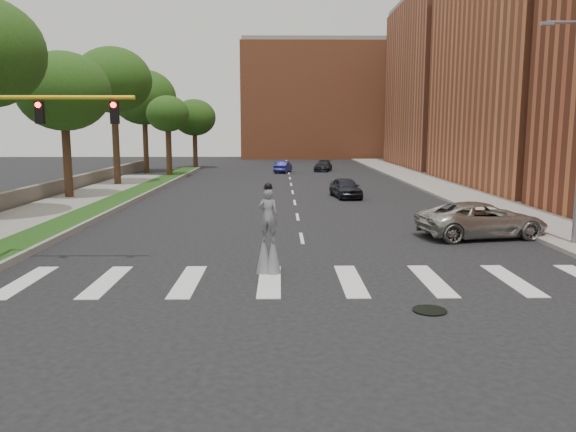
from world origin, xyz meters
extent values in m
plane|color=black|center=(0.00, 0.00, 0.00)|extent=(160.00, 160.00, 0.00)
cube|color=#193D11|center=(-11.50, 20.00, 0.12)|extent=(2.00, 60.00, 0.25)
cube|color=gray|center=(-10.45, 20.00, 0.14)|extent=(0.20, 60.00, 0.28)
cube|color=gray|center=(12.50, 25.00, 0.09)|extent=(5.00, 90.00, 0.18)
cube|color=#605A52|center=(-17.00, 22.00, 0.55)|extent=(0.50, 56.00, 1.10)
cylinder|color=black|center=(3.00, -2.00, 0.02)|extent=(0.90, 0.90, 0.04)
cube|color=#B75E39|center=(22.00, 30.00, 12.00)|extent=(16.00, 22.00, 24.00)
cube|color=#B16041|center=(22.00, 54.00, 10.00)|extent=(16.00, 22.00, 20.00)
cube|color=#B75E39|center=(6.00, 78.00, 9.00)|extent=(26.00, 14.00, 18.00)
cylinder|color=slate|center=(10.20, 6.00, 8.80)|extent=(1.80, 0.12, 0.12)
cube|color=slate|center=(9.30, 6.00, 8.75)|extent=(0.50, 0.18, 0.12)
cylinder|color=gold|center=(-8.40, 3.00, 5.80)|extent=(5.20, 0.14, 0.14)
cube|color=black|center=(-9.00, 3.00, 5.30)|extent=(0.28, 0.18, 0.75)
cylinder|color=#FF0C0C|center=(-9.00, 2.90, 5.55)|extent=(0.18, 0.06, 0.18)
cube|color=black|center=(-6.50, 3.00, 5.30)|extent=(0.28, 0.18, 0.75)
cylinder|color=#FF0C0C|center=(-6.50, 2.90, 5.55)|extent=(0.18, 0.06, 0.18)
cylinder|color=#372316|center=(-1.18, 1.94, 0.53)|extent=(0.07, 0.07, 1.07)
cylinder|color=#372316|center=(-1.49, 2.01, 0.53)|extent=(0.07, 0.07, 1.07)
cone|color=slate|center=(-1.18, 1.94, 0.67)|extent=(0.52, 0.52, 1.33)
cone|color=slate|center=(-1.49, 2.01, 0.67)|extent=(0.52, 0.52, 1.33)
imported|color=slate|center=(-1.34, 1.97, 1.96)|extent=(0.72, 0.55, 1.78)
sphere|color=black|center=(-1.34, 1.97, 2.91)|extent=(0.26, 0.26, 0.26)
cylinder|color=black|center=(-1.34, 1.97, 2.86)|extent=(0.34, 0.34, 0.02)
cube|color=yellow|center=(-1.31, 2.11, 2.45)|extent=(0.22, 0.05, 0.10)
imported|color=#AAA8A1|center=(7.98, 8.14, 0.78)|extent=(6.01, 3.56, 1.57)
imported|color=black|center=(3.61, 22.56, 0.70)|extent=(2.21, 4.28, 1.39)
imported|color=navy|center=(-0.62, 45.08, 0.62)|extent=(2.10, 3.96, 1.24)
imported|color=black|center=(3.93, 47.20, 0.60)|extent=(2.55, 4.39, 1.20)
cylinder|color=#372316|center=(-15.32, 21.96, 2.84)|extent=(0.56, 0.56, 5.68)
ellipsoid|color=#193710|center=(-15.32, 21.96, 7.21)|extent=(6.13, 6.13, 5.21)
cylinder|color=#372316|center=(-14.61, 31.02, 3.56)|extent=(0.56, 0.56, 7.12)
ellipsoid|color=#193710|center=(-14.61, 31.02, 8.69)|extent=(6.28, 6.28, 5.34)
cylinder|color=#372316|center=(-15.52, 45.24, 3.18)|extent=(0.56, 0.56, 6.35)
ellipsoid|color=#193710|center=(-15.52, 45.24, 8.07)|extent=(6.88, 6.88, 5.85)
cylinder|color=#372316|center=(-11.85, 39.25, 2.58)|extent=(0.56, 0.56, 5.17)
ellipsoid|color=#193710|center=(-11.85, 39.25, 6.20)|extent=(4.11, 4.11, 3.50)
cylinder|color=#372316|center=(-11.20, 52.05, 2.40)|extent=(0.56, 0.56, 4.79)
ellipsoid|color=#193710|center=(-11.20, 52.05, 6.08)|extent=(5.12, 5.12, 4.36)
camera|label=1|loc=(-0.95, -16.20, 4.78)|focal=35.00mm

